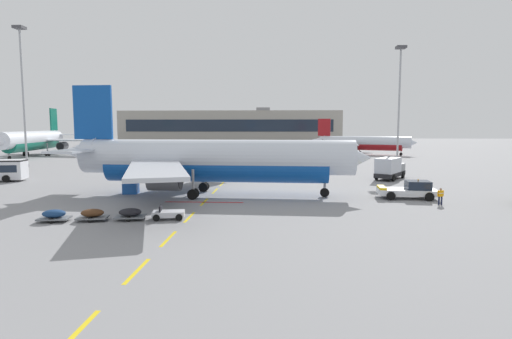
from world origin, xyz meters
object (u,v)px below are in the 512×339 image
object	(u,v)px
airliner_mid_left	(363,143)
uld_cargo_container	(131,187)
apron_light_mast_near	(22,81)
airliner_far_center	(34,140)
pushback_tug	(409,190)
ground_crew_worker	(440,195)
fuel_service_truck	(390,168)
baggage_train	(112,214)
airliner_foreground	(211,160)
apron_light_mast_far	(399,91)

from	to	relation	value
airliner_mid_left	uld_cargo_container	xyz separation A→B (m)	(-39.38, -67.22, -2.32)
apron_light_mast_near	airliner_far_center	bearing A→B (deg)	118.71
pushback_tug	airliner_mid_left	xyz separation A→B (m)	(8.59, 68.82, 2.22)
ground_crew_worker	airliner_far_center	bearing A→B (deg)	141.77
airliner_mid_left	ground_crew_worker	size ratio (longest dim) A/B	16.06
fuel_service_truck	baggage_train	distance (m)	40.88
pushback_tug	fuel_service_truck	world-z (taller)	fuel_service_truck
airliner_foreground	fuel_service_truck	world-z (taller)	airliner_foreground
airliner_far_center	baggage_train	size ratio (longest dim) A/B	3.07
ground_crew_worker	uld_cargo_container	bearing A→B (deg)	170.99
apron_light_mast_far	pushback_tug	bearing A→B (deg)	-103.60
airliner_foreground	pushback_tug	distance (m)	21.64
airliner_foreground	uld_cargo_container	bearing A→B (deg)	175.60
fuel_service_truck	apron_light_mast_far	xyz separation A→B (m)	(6.87, 20.96, 12.61)
pushback_tug	airliner_mid_left	world-z (taller)	airliner_mid_left
airliner_far_center	ground_crew_worker	world-z (taller)	airliner_far_center
baggage_train	uld_cargo_container	distance (m)	13.90
pushback_tug	apron_light_mast_near	size ratio (longest dim) A/B	0.24
ground_crew_worker	uld_cargo_container	xyz separation A→B (m)	(-32.67, 5.18, -0.15)
airliner_far_center	airliner_foreground	bearing A→B (deg)	-46.21
airliner_mid_left	airliner_far_center	distance (m)	85.06
airliner_foreground	pushback_tug	bearing A→B (deg)	-2.33
baggage_train	airliner_mid_left	bearing A→B (deg)	65.89
airliner_far_center	ground_crew_worker	xyz separation A→B (m)	(77.60, -61.13, -3.12)
baggage_train	ground_crew_worker	distance (m)	30.59
apron_light_mast_near	airliner_mid_left	bearing A→B (deg)	28.77
ground_crew_worker	airliner_foreground	bearing A→B (deg)	169.16
airliner_mid_left	uld_cargo_container	bearing A→B (deg)	-120.36
ground_crew_worker	apron_light_mast_far	world-z (taller)	apron_light_mast_far
airliner_far_center	ground_crew_worker	distance (m)	98.83
ground_crew_worker	apron_light_mast_far	distance (m)	43.43
airliner_far_center	apron_light_mast_near	distance (m)	32.89
apron_light_mast_near	fuel_service_truck	bearing A→B (deg)	-12.90
airliner_mid_left	fuel_service_truck	xyz separation A→B (m)	(-6.47, -52.64, -1.48)
airliner_mid_left	uld_cargo_container	size ratio (longest dim) A/B	15.16
uld_cargo_container	airliner_far_center	bearing A→B (deg)	128.76
airliner_foreground	ground_crew_worker	bearing A→B (deg)	-10.84
fuel_service_truck	airliner_foreground	bearing A→B (deg)	-146.94
fuel_service_truck	ground_crew_worker	distance (m)	19.78
pushback_tug	apron_light_mast_near	bearing A→B (deg)	153.33
fuel_service_truck	apron_light_mast_far	size ratio (longest dim) A/B	0.32
apron_light_mast_near	apron_light_mast_far	size ratio (longest dim) A/B	1.13
fuel_service_truck	ground_crew_worker	bearing A→B (deg)	-90.69
pushback_tug	airliner_mid_left	size ratio (longest dim) A/B	0.23
fuel_service_truck	apron_light_mast_far	distance (m)	25.40
airliner_foreground	fuel_service_truck	size ratio (longest dim) A/B	4.83
pushback_tug	ground_crew_worker	xyz separation A→B (m)	(1.88, -3.59, 0.05)
pushback_tug	fuel_service_truck	xyz separation A→B (m)	(2.12, 16.18, 0.74)
uld_cargo_container	baggage_train	bearing A→B (deg)	-76.51
fuel_service_truck	ground_crew_worker	size ratio (longest dim) A/B	4.31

